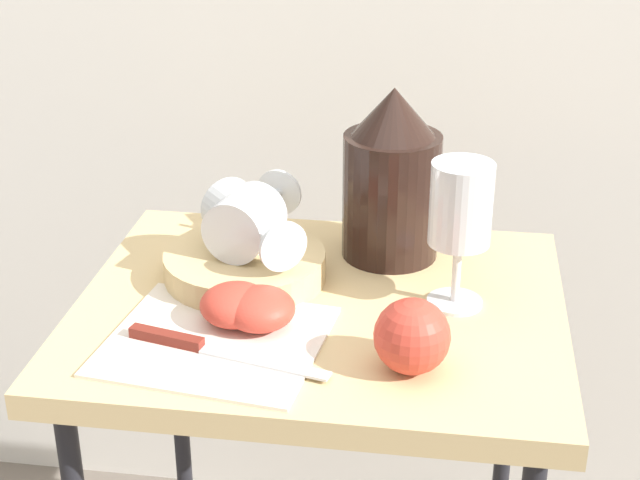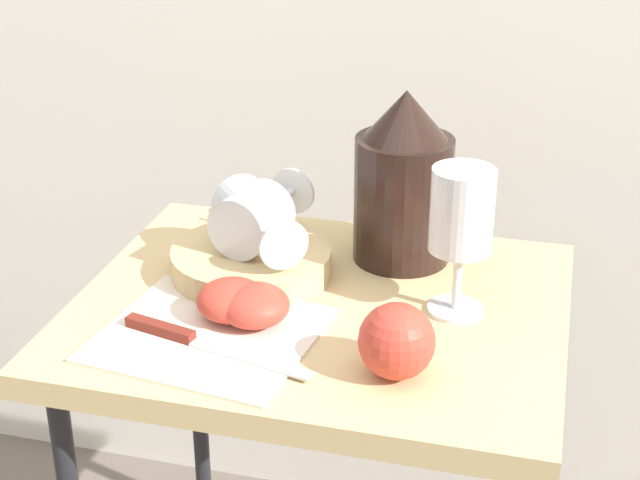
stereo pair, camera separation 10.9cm
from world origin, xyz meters
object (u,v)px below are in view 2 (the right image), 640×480
at_px(basket_tray, 251,262).
at_px(pitcher, 404,193).
at_px(apple_whole, 397,341).
at_px(wine_glass_tipped_near, 254,218).
at_px(wine_glass_tipped_far, 252,214).
at_px(wine_glass_upright, 461,219).
at_px(table, 320,354).
at_px(apple_half_right, 254,305).
at_px(knife, 189,338).
at_px(apple_half_left, 232,300).

bearing_deg(basket_tray, pitcher, 29.32).
distance_m(pitcher, apple_whole, 0.27).
height_order(basket_tray, wine_glass_tipped_near, wine_glass_tipped_near).
xyz_separation_m(wine_glass_tipped_near, wine_glass_tipped_far, (-0.01, 0.01, -0.00)).
bearing_deg(wine_glass_upright, basket_tray, 173.96).
bearing_deg(table, wine_glass_tipped_far, 147.03).
relative_size(wine_glass_tipped_far, apple_half_right, 1.91).
xyz_separation_m(basket_tray, apple_half_right, (0.04, -0.12, 0.01)).
bearing_deg(wine_glass_upright, wine_glass_tipped_far, 169.63).
xyz_separation_m(basket_tray, apple_whole, (0.21, -0.17, 0.02)).
bearing_deg(apple_whole, knife, 179.97).
bearing_deg(apple_half_right, pitcher, 58.90).
xyz_separation_m(apple_half_right, apple_whole, (0.17, -0.06, 0.01)).
xyz_separation_m(table, apple_whole, (0.11, -0.13, 0.11)).
xyz_separation_m(wine_glass_upright, wine_glass_tipped_far, (-0.26, 0.05, -0.04)).
bearing_deg(pitcher, basket_tray, -150.68).
bearing_deg(wine_glass_upright, apple_whole, -106.00).
bearing_deg(apple_half_left, knife, -113.75).
bearing_deg(pitcher, apple_half_right, -121.10).
height_order(pitcher, knife, pitcher).
height_order(wine_glass_upright, apple_half_left, wine_glass_upright).
bearing_deg(pitcher, apple_half_left, -127.04).
distance_m(wine_glass_upright, apple_half_left, 0.27).
bearing_deg(knife, apple_half_right, 45.94).
relative_size(wine_glass_upright, knife, 0.77).
distance_m(wine_glass_tipped_near, apple_whole, 0.28).
bearing_deg(knife, apple_half_left, 66.25).
xyz_separation_m(pitcher, apple_whole, (0.04, -0.27, -0.05)).
bearing_deg(wine_glass_upright, apple_half_left, -160.71).
bearing_deg(wine_glass_tipped_near, table, -29.22).
relative_size(wine_glass_tipped_near, apple_whole, 1.96).
xyz_separation_m(apple_half_left, apple_whole, (0.20, -0.06, 0.01)).
relative_size(wine_glass_upright, wine_glass_tipped_near, 1.12).
bearing_deg(basket_tray, wine_glass_upright, -6.04).
distance_m(basket_tray, knife, 0.17).
height_order(table, wine_glass_tipped_far, wine_glass_tipped_far).
xyz_separation_m(wine_glass_upright, wine_glass_tipped_near, (-0.25, 0.03, -0.04)).
relative_size(wine_glass_tipped_near, apple_half_right, 1.96).
distance_m(basket_tray, apple_whole, 0.27).
distance_m(apple_whole, knife, 0.23).
height_order(apple_half_right, knife, apple_half_right).
bearing_deg(apple_half_right, wine_glass_tipped_far, 108.57).
distance_m(table, apple_half_left, 0.14).
xyz_separation_m(pitcher, knife, (-0.18, -0.27, -0.08)).
distance_m(table, wine_glass_tipped_far, 0.19).
distance_m(basket_tray, pitcher, 0.21).
xyz_separation_m(wine_glass_tipped_far, knife, (-0.01, -0.19, -0.06)).
bearing_deg(apple_half_right, knife, -134.06).
bearing_deg(knife, wine_glass_tipped_far, 87.06).
relative_size(wine_glass_tipped_far, apple_half_left, 1.91).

